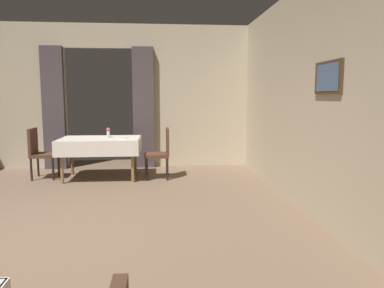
# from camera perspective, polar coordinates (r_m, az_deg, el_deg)

# --- Properties ---
(ground) EXTENTS (10.08, 10.08, 0.00)m
(ground) POSITION_cam_1_polar(r_m,az_deg,el_deg) (4.29, -22.28, -13.81)
(ground) COLOR #7A604C
(wall_right) EXTENTS (0.16, 8.40, 3.00)m
(wall_right) POSITION_cam_1_polar(r_m,az_deg,el_deg) (4.28, 22.23, 6.72)
(wall_right) COLOR beige
(wall_right) RESTS_ON ground
(wall_back) EXTENTS (6.40, 0.27, 3.00)m
(wall_back) POSITION_cam_1_polar(r_m,az_deg,el_deg) (8.09, -14.05, 7.19)
(wall_back) COLOR beige
(wall_back) RESTS_ON ground
(dining_table_mid) EXTENTS (1.45, 1.00, 0.75)m
(dining_table_mid) POSITION_cam_1_polar(r_m,az_deg,el_deg) (6.97, -13.95, 0.16)
(dining_table_mid) COLOR olive
(dining_table_mid) RESTS_ON ground
(chair_mid_left) EXTENTS (0.44, 0.44, 0.93)m
(chair_mid_left) POSITION_cam_1_polar(r_m,az_deg,el_deg) (7.34, -22.40, -0.97)
(chair_mid_left) COLOR black
(chair_mid_left) RESTS_ON ground
(chair_mid_right) EXTENTS (0.44, 0.44, 0.93)m
(chair_mid_right) POSITION_cam_1_polar(r_m,az_deg,el_deg) (6.81, -4.78, -1.04)
(chair_mid_right) COLOR black
(chair_mid_right) RESTS_ON ground
(flower_vase_mid) EXTENTS (0.07, 0.07, 0.18)m
(flower_vase_mid) POSITION_cam_1_polar(r_m,az_deg,el_deg) (6.99, -12.77, 1.77)
(flower_vase_mid) COLOR silver
(flower_vase_mid) RESTS_ON dining_table_mid
(plate_mid_b) EXTENTS (0.19, 0.19, 0.01)m
(plate_mid_b) POSITION_cam_1_polar(r_m,az_deg,el_deg) (6.81, -10.49, 0.90)
(plate_mid_b) COLOR white
(plate_mid_b) RESTS_ON dining_table_mid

